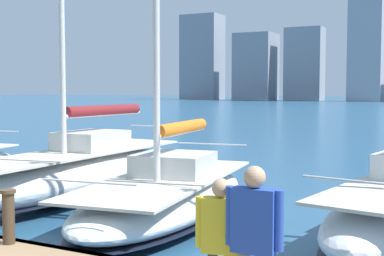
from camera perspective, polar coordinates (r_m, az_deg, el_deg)
The scene contains 5 objects.
sailboat_orange at distance 13.38m, azimuth -2.64°, elevation -6.94°, with size 4.06×8.44×11.74m.
sailboat_maroon at distance 16.28m, azimuth -11.78°, elevation -4.53°, with size 2.72×9.44×10.21m.
person_yellow_shirt at distance 6.03m, azimuth 3.12°, elevation -11.31°, with size 0.57×0.26×1.58m.
person_blue_shirt at distance 5.77m, azimuth 6.64°, elevation -10.93°, with size 0.64×0.24×1.76m.
mooring_post at distance 9.48m, azimuth -18.99°, elevation -8.83°, with size 0.26×0.26×0.91m.
Camera 1 is at (-6.17, 5.23, 3.15)m, focal length 50.00 mm.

